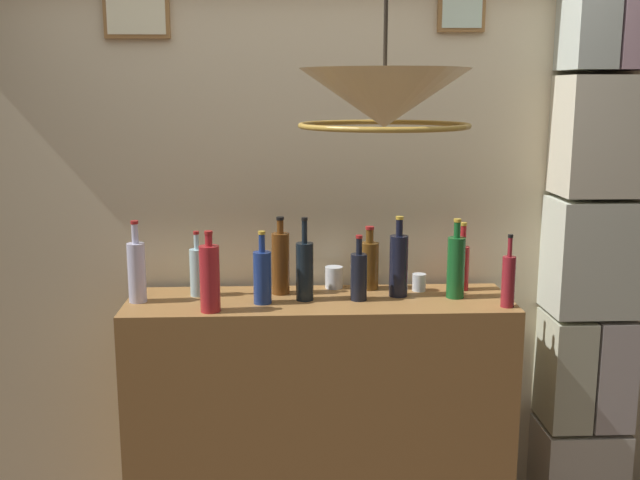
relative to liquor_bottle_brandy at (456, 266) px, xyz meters
The scene contains 18 objects.
panelled_rear_partition 0.63m from the liquor_bottle_brandy, 152.00° to the left, with size 3.24×0.15×2.54m.
stone_pillar 0.62m from the liquor_bottle_brandy, 13.54° to the left, with size 0.36×0.34×2.47m.
bar_shelf_unit 0.87m from the liquor_bottle_brandy, behind, with size 1.52×0.43×1.10m, color olive.
liquor_bottle_brandy is the anchor object (origin of this frame).
liquor_bottle_scotch 0.22m from the liquor_bottle_brandy, 39.32° to the right, with size 0.05×0.05×0.28m.
liquor_bottle_mezcal 1.26m from the liquor_bottle_brandy, behind, with size 0.07×0.07×0.32m.
liquor_bottle_port 1.03m from the liquor_bottle_brandy, behind, with size 0.06×0.06×0.26m.
liquor_bottle_bourbon 0.39m from the liquor_bottle_brandy, behind, with size 0.07×0.07×0.26m.
liquor_bottle_rum 0.23m from the liquor_bottle_brandy, behind, with size 0.07×0.07×0.33m.
liquor_bottle_rye 0.77m from the liquor_bottle_brandy, behind, with size 0.07×0.07×0.29m.
liquor_bottle_gin 0.36m from the liquor_bottle_brandy, 155.72° to the left, with size 0.08×0.08×0.26m.
liquor_bottle_vodka 0.97m from the liquor_bottle_brandy, behind, with size 0.08×0.08×0.31m.
liquor_bottle_amaro 0.70m from the liquor_bottle_brandy, behind, with size 0.07×0.07×0.32m.
liquor_bottle_sherry 0.13m from the liquor_bottle_brandy, 65.41° to the left, with size 0.06×0.06×0.28m.
liquor_bottle_tequila 0.60m from the liquor_bottle_brandy, behind, with size 0.07×0.07×0.33m.
glass_tumbler_rocks 0.19m from the liquor_bottle_brandy, 139.18° to the left, with size 0.06×0.06×0.07m.
glass_tumbler_highball 0.51m from the liquor_bottle_brandy, 160.23° to the left, with size 0.07×0.07×0.09m.
pendant_lamp 1.01m from the liquor_bottle_brandy, 120.12° to the right, with size 0.51×0.51×0.50m.
Camera 1 is at (-0.13, -2.09, 1.92)m, focal length 42.43 mm.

